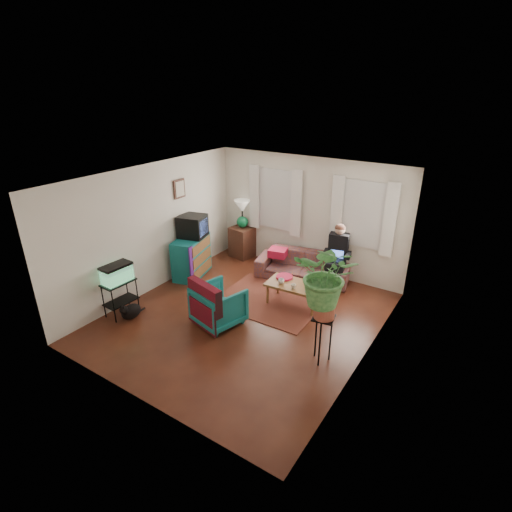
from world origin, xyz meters
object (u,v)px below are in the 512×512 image
Objects in this scene: dresser at (192,257)px; coffee_table at (294,294)px; side_table at (243,242)px; aquarium_stand at (121,298)px; plant_stand at (322,339)px; armchair at (219,303)px; sofa at (303,262)px.

dresser is 0.93× the size of coffee_table.
aquarium_stand is at bearing -95.76° from side_table.
side_table is at bearing 62.25° from dresser.
dresser is 3.89m from plant_stand.
side_table is 2.62m from coffee_table.
armchair is 0.74× the size of coffee_table.
dresser is 1.26× the size of plant_stand.
side_table reaches higher than aquarium_stand.
side_table is at bearing 141.28° from plant_stand.
aquarium_stand is (-2.16, -3.19, -0.06)m from sofa.
armchair reaches higher than coffee_table.
armchair is at bearing -50.33° from dresser.
aquarium_stand reaches higher than coffee_table.
armchair is (1.72, 0.76, 0.06)m from aquarium_stand.
armchair is at bearing -63.26° from side_table.
plant_stand is at bearing -32.87° from dresser.
side_table reaches higher than coffee_table.
dresser reaches higher than sofa.
sofa is at bearing -8.71° from side_table.
plant_stand reaches higher than aquarium_stand.
plant_stand reaches higher than side_table.
dresser reaches higher than side_table.
aquarium_stand is 1.88m from armchair.
dresser is 1.26× the size of armchair.
dresser reaches higher than armchair.
side_table is 4.31m from plant_stand.
armchair is (-0.44, -2.44, 0.00)m from sofa.
dresser is (-2.15, -1.23, 0.06)m from sofa.
coffee_table is at bearing -108.28° from armchair.
plant_stand is (1.16, -1.29, 0.17)m from coffee_table.
sofa is 3.86m from aquarium_stand.
coffee_table is (0.83, 1.31, -0.17)m from armchair.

